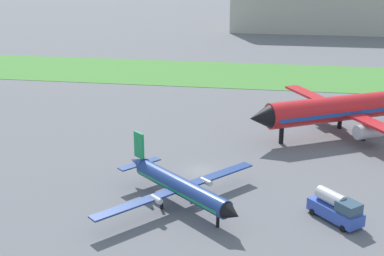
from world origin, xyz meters
name	(u,v)px	position (x,y,z in m)	size (l,w,h in m)	color
ground_plane	(201,171)	(0.00, 0.00, 0.00)	(600.00, 600.00, 0.00)	slate
grass_taxiway_strip	(237,75)	(0.00, 60.07, 0.04)	(360.00, 28.00, 0.08)	#478438
airplane_foreground_turboprop	(179,186)	(-1.01, -10.56, 2.56)	(16.76, 18.66, 6.99)	navy
airplane_midfield_jet	(347,108)	(21.16, 18.70, 4.56)	(32.37, 32.41, 12.65)	red
fuel_truck_near_gate	(336,208)	(16.93, -11.36, 1.58)	(6.10, 6.46, 3.29)	#334FB2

